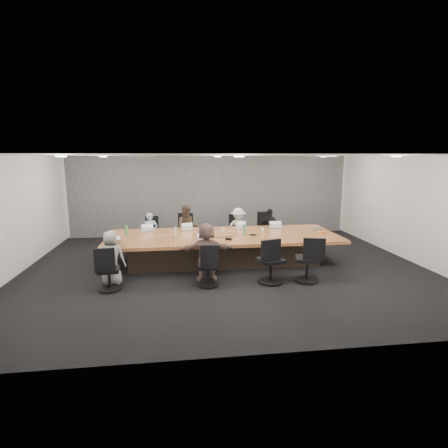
{
  "coord_description": "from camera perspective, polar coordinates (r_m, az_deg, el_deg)",
  "views": [
    {
      "loc": [
        -1.15,
        -8.41,
        2.76
      ],
      "look_at": [
        0.0,
        0.4,
        1.05
      ],
      "focal_mm": 28.0,
      "sensor_mm": 36.0,
      "label": 1
    }
  ],
  "objects": [
    {
      "name": "floor",
      "position": [
        8.92,
        0.33,
        -7.12
      ],
      "size": [
        10.0,
        8.0,
        0.0
      ],
      "primitive_type": "cube",
      "color": "black",
      "rests_on": "ground"
    },
    {
      "name": "ceiling",
      "position": [
        8.49,
        0.36,
        11.17
      ],
      "size": [
        10.0,
        8.0,
        0.0
      ],
      "primitive_type": "cube",
      "color": "white",
      "rests_on": "wall_back"
    },
    {
      "name": "wall_back",
      "position": [
        12.53,
        -2.13,
        4.66
      ],
      "size": [
        10.0,
        0.0,
        2.8
      ],
      "primitive_type": "cube",
      "rotation": [
        1.57,
        0.0,
        0.0
      ],
      "color": "silver",
      "rests_on": "ground"
    },
    {
      "name": "wall_front",
      "position": [
        4.75,
        6.9,
        -5.8
      ],
      "size": [
        10.0,
        0.0,
        2.8
      ],
      "primitive_type": "cube",
      "rotation": [
        -1.57,
        0.0,
        0.0
      ],
      "color": "silver",
      "rests_on": "ground"
    },
    {
      "name": "wall_left",
      "position": [
        9.35,
        -31.66,
        0.9
      ],
      "size": [
        0.0,
        8.0,
        2.8
      ],
      "primitive_type": "cube",
      "rotation": [
        1.57,
        0.0,
        1.57
      ],
      "color": "silver",
      "rests_on": "ground"
    },
    {
      "name": "wall_right",
      "position": [
        10.5,
        28.51,
        2.13
      ],
      "size": [
        0.0,
        8.0,
        2.8
      ],
      "primitive_type": "cube",
      "rotation": [
        1.57,
        0.0,
        -1.57
      ],
      "color": "silver",
      "rests_on": "ground"
    },
    {
      "name": "curtain",
      "position": [
        12.46,
        -2.1,
        4.62
      ],
      "size": [
        9.8,
        0.04,
        2.8
      ],
      "primitive_type": "cube",
      "color": "gray",
      "rests_on": "ground"
    },
    {
      "name": "conference_table",
      "position": [
        9.29,
        -0.08,
        -3.82
      ],
      "size": [
        6.0,
        2.2,
        0.74
      ],
      "color": "#30261D",
      "rests_on": "ground"
    },
    {
      "name": "chair_0",
      "position": [
        10.91,
        -11.69,
        -2.0
      ],
      "size": [
        0.5,
        0.5,
        0.74
      ],
      "primitive_type": null,
      "rotation": [
        0.0,
        0.0,
        3.15
      ],
      "color": "black",
      "rests_on": "ground"
    },
    {
      "name": "chair_1",
      "position": [
        10.86,
        -6.0,
        -1.54
      ],
      "size": [
        0.68,
        0.68,
        0.87
      ],
      "primitive_type": null,
      "rotation": [
        0.0,
        0.0,
        2.96
      ],
      "color": "black",
      "rests_on": "ground"
    },
    {
      "name": "chair_2",
      "position": [
        11.02,
        2.02,
        -1.59
      ],
      "size": [
        0.52,
        0.52,
        0.76
      ],
      "primitive_type": null,
      "rotation": [
        0.0,
        0.0,
        3.13
      ],
      "color": "black",
      "rests_on": "ground"
    },
    {
      "name": "chair_3",
      "position": [
        11.2,
        6.87,
        -1.22
      ],
      "size": [
        0.6,
        0.6,
        0.85
      ],
      "primitive_type": null,
      "rotation": [
        0.0,
        0.0,
        3.1
      ],
      "color": "black",
      "rests_on": "ground"
    },
    {
      "name": "chair_4",
      "position": [
        7.74,
        -18.27,
        -7.64
      ],
      "size": [
        0.55,
        0.55,
        0.75
      ],
      "primitive_type": null,
      "rotation": [
        0.0,
        0.0,
        0.1
      ],
      "color": "black",
      "rests_on": "ground"
    },
    {
      "name": "chair_5",
      "position": [
        7.62,
        -2.63,
        -7.43
      ],
      "size": [
        0.53,
        0.53,
        0.73
      ],
      "primitive_type": null,
      "rotation": [
        0.0,
        0.0,
        -0.09
      ],
      "color": "black",
      "rests_on": "ground"
    },
    {
      "name": "chair_6",
      "position": [
        7.83,
        7.66,
        -6.47
      ],
      "size": [
        0.74,
        0.74,
        0.87
      ],
      "primitive_type": null,
      "rotation": [
        0.0,
        0.0,
        0.3
      ],
      "color": "black",
      "rests_on": "ground"
    },
    {
      "name": "chair_7",
      "position": [
        8.08,
        13.44,
        -6.13
      ],
      "size": [
        0.72,
        0.72,
        0.87
      ],
      "primitive_type": null,
      "rotation": [
        0.0,
        0.0,
        -0.26
      ],
      "color": "black",
      "rests_on": "ground"
    },
    {
      "name": "person_0",
      "position": [
        10.52,
        -11.87,
        -1.33
      ],
      "size": [
        0.46,
        0.35,
        1.15
      ],
      "primitive_type": "imported",
      "rotation": [
        0.0,
        0.0,
        6.47
      ],
      "color": "#9EB9D0",
      "rests_on": "ground"
    },
    {
      "name": "laptop_0",
      "position": [
        9.95,
        -12.14,
        -1.01
      ],
      "size": [
        0.36,
        0.29,
        0.02
      ],
      "primitive_type": "cube",
      "rotation": [
        0.0,
        0.0,
        3.4
      ],
      "color": "#B2B2B7",
      "rests_on": "conference_table"
    },
    {
      "name": "person_1",
      "position": [
        10.47,
        -5.97,
        -0.61
      ],
      "size": [
        0.68,
        0.53,
        1.36
      ],
      "primitive_type": "imported",
      "rotation": [
        0.0,
        0.0,
        6.31
      ],
      "color": "#4B3A2C",
      "rests_on": "ground"
    },
    {
      "name": "laptop_1",
      "position": [
        9.92,
        -5.9,
        -0.86
      ],
      "size": [
        0.33,
        0.26,
        0.02
      ],
      "primitive_type": "cube",
      "rotation": [
        0.0,
        0.0,
        3.33
      ],
      "color": "#B2B2B7",
      "rests_on": "conference_table"
    },
    {
      "name": "person_2",
      "position": [
        10.63,
        2.34,
        -0.71
      ],
      "size": [
        0.86,
        0.57,
        1.25
      ],
      "primitive_type": "imported",
      "rotation": [
        0.0,
        0.0,
        6.42
      ],
      "color": "beige",
      "rests_on": "ground"
    },
    {
      "name": "laptop_2",
      "position": [
        10.07,
        2.87,
        -0.64
      ],
      "size": [
        0.34,
        0.28,
        0.02
      ],
      "primitive_type": "cube",
      "rotation": [
        0.0,
        0.0,
        3.4
      ],
      "color": "#B2B2B7",
      "rests_on": "conference_table"
    },
    {
      "name": "person_3",
      "position": [
        10.83,
        7.35,
        -0.67
      ],
      "size": [
        0.72,
        0.31,
        1.21
      ],
      "primitive_type": "imported",
      "rotation": [
        0.0,
        0.0,
        6.31
      ],
      "color": "black",
      "rests_on": "ground"
    },
    {
      "name": "laptop_3",
      "position": [
        10.28,
        8.14,
        -0.49
      ],
      "size": [
        0.36,
        0.25,
        0.02
      ],
      "primitive_type": "cube",
      "rotation": [
        0.0,
        0.0,
        3.17
      ],
      "color": "#B2B2B7",
      "rests_on": "conference_table"
    },
    {
      "name": "person_4",
      "position": [
        8.0,
        -17.91,
        -5.27
      ],
      "size": [
        0.64,
        0.46,
        1.21
      ],
      "primitive_type": "imported",
      "rotation": [
        0.0,
        0.0,
        3.0
      ],
      "color": "gray",
      "rests_on": "ground"
    },
    {
      "name": "laptop_4",
      "position": [
        8.48,
        -17.31,
        -3.32
      ],
      "size": [
        0.36,
        0.29,
        0.02
      ],
      "primitive_type": "cube",
      "rotation": [
        0.0,
        0.0,
        -0.25
      ],
      "color": "#8C6647",
      "rests_on": "conference_table"
    },
    {
      "name": "person_5",
      "position": [
        7.86,
        -2.86,
        -4.53
      ],
      "size": [
        1.25,
        0.42,
        1.34
      ],
      "primitive_type": "imported",
      "rotation": [
        0.0,
        0.0,
        3.12
      ],
      "color": "#755A51",
      "rests_on": "ground"
    },
    {
      "name": "laptop_5",
      "position": [
        8.37,
        -3.17,
        -3.01
      ],
      "size": [
        0.33,
        0.26,
        0.02
      ],
      "primitive_type": "cube",
      "rotation": [
        0.0,
        0.0,
        -0.21
      ],
      "color": "#B2B2B7",
      "rests_on": "conference_table"
    },
    {
      "name": "bottle_green_left",
      "position": [
        9.41,
        -15.64,
        -1.05
      ],
      "size": [
        0.08,
        0.08,
        0.28
      ],
      "primitive_type": "cylinder",
      "rotation": [
        0.0,
        0.0,
        0.09
      ],
      "color": "#419A53",
      "rests_on": "conference_table"
    },
    {
      "name": "bottle_green_right",
      "position": [
        9.23,
        3.33,
        -0.9
      ],
      "size": [
        0.1,
        0.1,
        0.27
      ],
      "primitive_type": "cylinder",
      "rotation": [
        0.0,
        0.0,
        0.39
      ],
      "color": "#419A53",
      "rests_on": "conference_table"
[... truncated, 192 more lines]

